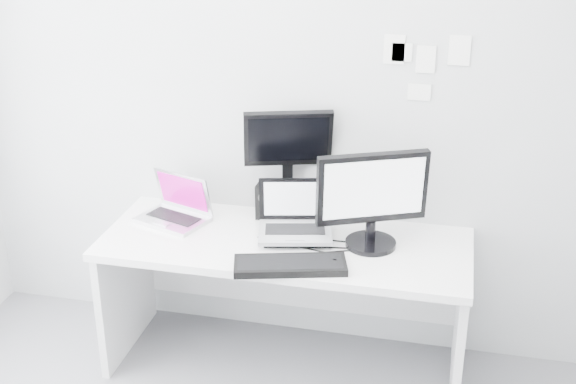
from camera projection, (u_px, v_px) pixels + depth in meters
The scene contains 14 objects.
back_wall at pixel (301, 98), 3.77m from camera, with size 3.60×3.60×0.00m, color silver.
desk at pixel (285, 305), 3.85m from camera, with size 1.80×0.70×0.73m, color white.
macbook at pixel (171, 199), 3.85m from camera, with size 0.34×0.26×0.26m, color silver.
speaker at pixel (266, 201), 3.91m from camera, with size 0.09×0.09×0.19m, color black.
dell_laptop at pixel (295, 212), 3.65m from camera, with size 0.35×0.28×0.30m, color #A6A8AE.
rear_monitor at pixel (288, 162), 3.85m from camera, with size 0.44×0.16×0.60m, color black.
samsung_monitor at pixel (373, 199), 3.56m from camera, with size 0.53×0.24×0.49m, color black.
keyboard at pixel (290, 265), 3.44m from camera, with size 0.51×0.18×0.03m, color black.
mouse at pixel (335, 263), 3.46m from camera, with size 0.11×0.07×0.04m, color black.
wall_note_0 at pixel (394, 49), 3.57m from camera, with size 0.10×0.00×0.14m, color white.
wall_note_1 at pixel (426, 59), 3.55m from camera, with size 0.09×0.00×0.13m, color white.
wall_note_2 at pixel (459, 50), 3.50m from camera, with size 0.10×0.00×0.14m, color white.
wall_note_3 at pixel (419, 92), 3.62m from camera, with size 0.11×0.00×0.08m, color white.
wall_note_4 at pixel (402, 52), 3.56m from camera, with size 0.09×0.00×0.09m, color white.
Camera 1 is at (0.75, -1.97, 2.42)m, focal length 47.32 mm.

